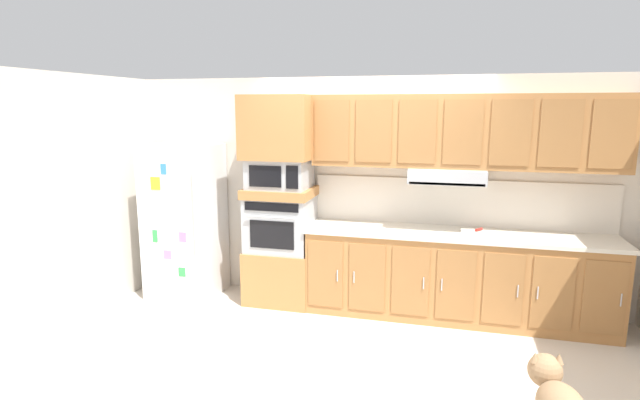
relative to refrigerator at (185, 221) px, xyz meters
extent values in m
plane|color=beige|center=(2.10, -0.68, -0.88)|extent=(9.60, 9.60, 0.00)
cube|color=beige|center=(2.10, 0.43, 0.37)|extent=(6.20, 0.12, 2.50)
cube|color=beige|center=(-0.70, -0.68, 0.37)|extent=(0.12, 7.10, 2.50)
cube|color=white|center=(0.00, 0.00, 0.00)|extent=(0.76, 0.70, 1.76)
cylinder|color=silver|center=(0.33, -0.37, 0.10)|extent=(0.02, 0.02, 1.10)
cube|color=green|center=(0.13, -0.35, -0.50)|extent=(0.08, 0.01, 0.10)
cube|color=pink|center=(0.16, -0.35, -0.10)|extent=(0.08, 0.01, 0.11)
cube|color=gold|center=(-0.13, -0.35, 0.48)|extent=(0.11, 0.01, 0.14)
cube|color=green|center=(-0.18, -0.35, -0.11)|extent=(0.06, 0.01, 0.14)
cube|color=#337FDB|center=(-0.02, -0.35, 0.64)|extent=(0.06, 0.01, 0.11)
cube|color=pink|center=(-0.03, -0.35, -0.31)|extent=(0.09, 0.01, 0.10)
cube|color=#A8703D|center=(1.15, 0.07, -0.58)|extent=(0.74, 0.62, 0.60)
cube|color=#A8AAAF|center=(1.15, 0.07, 0.02)|extent=(0.70, 0.58, 0.60)
cube|color=black|center=(1.15, -0.23, -0.04)|extent=(0.49, 0.01, 0.30)
cube|color=black|center=(1.15, -0.23, 0.26)|extent=(0.60, 0.01, 0.09)
cylinder|color=#A8AAAF|center=(1.15, -0.25, 0.15)|extent=(0.56, 0.02, 0.02)
cube|color=#A8703D|center=(1.15, 0.07, 0.37)|extent=(0.74, 0.62, 0.10)
cube|color=#A8AAAF|center=(1.15, 0.07, 0.58)|extent=(0.64, 0.53, 0.32)
cube|color=black|center=(1.07, -0.20, 0.58)|extent=(0.35, 0.01, 0.22)
cube|color=black|center=(1.37, -0.20, 0.58)|extent=(0.13, 0.01, 0.24)
cube|color=#A8703D|center=(1.15, 0.07, 1.08)|extent=(0.74, 0.62, 0.68)
cube|color=#A8703D|center=(3.05, 0.07, -0.44)|extent=(3.07, 0.60, 0.88)
cube|color=#9A6738|center=(1.73, -0.24, -0.42)|extent=(0.37, 0.01, 0.70)
cylinder|color=#BCBCC1|center=(1.87, -0.25, -0.42)|extent=(0.01, 0.01, 0.12)
cube|color=#9A6738|center=(2.17, -0.24, -0.42)|extent=(0.37, 0.01, 0.70)
cylinder|color=#BCBCC1|center=(2.04, -0.25, -0.42)|extent=(0.01, 0.01, 0.12)
cube|color=#9A6738|center=(2.61, -0.24, -0.42)|extent=(0.37, 0.01, 0.70)
cylinder|color=#BCBCC1|center=(2.74, -0.25, -0.42)|extent=(0.01, 0.01, 0.12)
cube|color=#9A6738|center=(3.05, -0.24, -0.42)|extent=(0.37, 0.01, 0.70)
cylinder|color=#BCBCC1|center=(2.92, -0.25, -0.42)|extent=(0.01, 0.01, 0.12)
cube|color=#9A6738|center=(3.49, -0.24, -0.42)|extent=(0.37, 0.01, 0.70)
cylinder|color=#BCBCC1|center=(3.62, -0.25, -0.42)|extent=(0.01, 0.01, 0.12)
cube|color=#9A6738|center=(3.92, -0.24, -0.42)|extent=(0.37, 0.01, 0.70)
cylinder|color=#BCBCC1|center=(3.79, -0.25, -0.42)|extent=(0.01, 0.01, 0.12)
cube|color=#9A6738|center=(4.36, -0.24, -0.42)|extent=(0.37, 0.01, 0.70)
cylinder|color=#BCBCC1|center=(4.49, -0.25, -0.42)|extent=(0.01, 0.01, 0.12)
cube|color=silver|center=(3.05, 0.07, 0.02)|extent=(3.11, 0.64, 0.04)
cube|color=silver|center=(3.05, 0.36, 0.29)|extent=(3.11, 0.02, 0.50)
cube|color=#A8703D|center=(3.05, 0.20, 1.05)|extent=(3.07, 0.34, 0.74)
cube|color=#A8AAAF|center=(2.92, 0.13, 0.61)|extent=(0.76, 0.48, 0.14)
cube|color=black|center=(2.92, -0.09, 0.55)|extent=(0.72, 0.04, 0.02)
cube|color=#9A6738|center=(1.73, 0.02, 1.05)|extent=(0.37, 0.01, 0.63)
cube|color=#9A6738|center=(2.17, 0.02, 1.05)|extent=(0.37, 0.01, 0.63)
cube|color=#9A6738|center=(2.61, 0.02, 1.05)|extent=(0.37, 0.01, 0.63)
cube|color=#9A6738|center=(3.05, 0.02, 1.05)|extent=(0.37, 0.01, 0.63)
cube|color=#9A6738|center=(3.49, 0.02, 1.05)|extent=(0.37, 0.01, 0.63)
cube|color=#9A6738|center=(3.92, 0.02, 1.05)|extent=(0.37, 0.01, 0.63)
cube|color=#9A6738|center=(4.36, 0.02, 1.05)|extent=(0.37, 0.01, 0.63)
cylinder|color=red|center=(3.26, 0.17, 0.05)|extent=(0.08, 0.10, 0.03)
cylinder|color=silver|center=(3.35, 0.11, 0.05)|extent=(0.08, 0.10, 0.01)
sphere|color=#997551|center=(3.61, -1.72, -0.43)|extent=(0.22, 0.22, 0.22)
ellipsoid|color=brown|center=(3.60, -1.61, -0.45)|extent=(0.10, 0.14, 0.08)
cone|color=#997551|center=(3.54, -1.75, -0.34)|extent=(0.06, 0.06, 0.07)
cone|color=#997551|center=(3.69, -1.73, -0.34)|extent=(0.06, 0.06, 0.07)
camera|label=1|loc=(2.93, -5.06, 1.29)|focal=28.03mm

